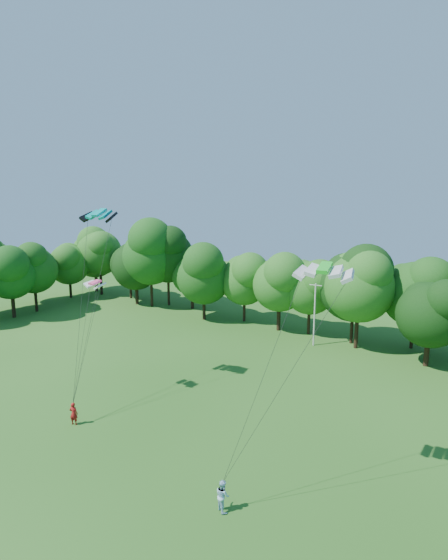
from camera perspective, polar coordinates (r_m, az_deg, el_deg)
The scene contains 10 objects.
ground at distance 28.41m, azimuth -19.98°, elevation -25.63°, with size 160.00×160.00×0.00m, color #205216.
utility_pole at distance 50.25m, azimuth 11.75°, elevation -4.33°, with size 1.44×0.20×7.18m.
kite_flyer_left at distance 35.48m, azimuth -19.05°, elevation -16.16°, with size 0.63×0.42×1.73m, color #AB1616.
kite_flyer_right at distance 26.03m, azimuth -0.18°, elevation -26.30°, with size 0.86×0.67×1.76m, color #ABD2ED.
kite_teal at distance 38.17m, azimuth -15.98°, elevation 8.47°, with size 3.31×2.04×0.72m.
kite_green at distance 23.57m, azimuth 13.00°, elevation 1.59°, with size 3.24×1.97×0.50m.
kite_pink at distance 36.85m, azimuth -16.51°, elevation -0.28°, with size 1.90×0.93×0.33m.
tree_back_west at distance 67.21m, azimuth -9.59°, elevation 3.68°, with size 9.38×9.38×13.65m.
tree_back_center at distance 51.21m, azimuth 16.70°, elevation 0.62°, with size 8.81×8.81×12.81m.
tree_flank_west at distance 66.99m, azimuth -26.16°, elevation 1.14°, with size 7.39×7.39×10.75m.
Camera 1 is at (19.90, -11.73, 16.54)m, focal length 28.00 mm.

